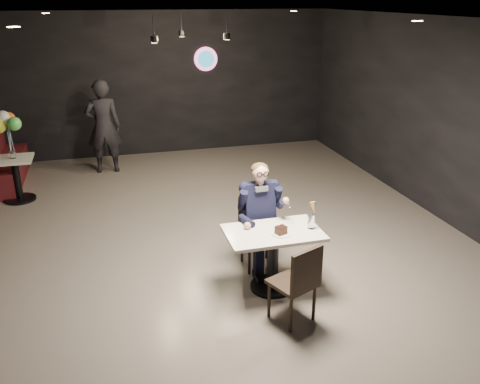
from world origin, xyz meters
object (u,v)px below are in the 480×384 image
object	(u,v)px
side_table	(17,180)
seated_man	(259,215)
booth_bench	(5,156)
passerby	(104,127)
chair_near	(292,281)
sundae_glass	(311,222)
main_table	(272,260)
chair_far	(259,234)
balloon_vase	(13,154)

from	to	relation	value
side_table	seated_man	bearing A→B (deg)	-44.98
booth_bench	passerby	size ratio (longest dim) A/B	1.13
chair_near	sundae_glass	size ratio (longest dim) A/B	5.34
chair_near	main_table	bearing A→B (deg)	67.34
side_table	sundae_glass	bearing A→B (deg)	-46.13
chair_far	balloon_vase	distance (m)	4.61
passerby	balloon_vase	bearing A→B (deg)	40.51
booth_bench	main_table	bearing A→B (deg)	-53.50
chair_near	balloon_vase	distance (m)	5.51
main_table	booth_bench	distance (m)	5.97
chair_near	booth_bench	distance (m)	6.49
side_table	balloon_vase	distance (m)	0.45
main_table	balloon_vase	bearing A→B (deg)	130.55
chair_near	seated_man	xyz separation A→B (m)	(0.00, 1.19, 0.26)
booth_bench	seated_man	bearing A→B (deg)	-50.11
main_table	chair_near	world-z (taller)	chair_near
chair_near	chair_far	bearing A→B (deg)	67.34
balloon_vase	side_table	bearing A→B (deg)	0.00
seated_man	passerby	xyz separation A→B (m)	(-1.76, 4.42, 0.19)
sundae_glass	booth_bench	bearing A→B (deg)	129.52
chair_near	booth_bench	xyz separation A→B (m)	(-3.55, 5.44, 0.05)
seated_man	sundae_glass	size ratio (longest dim) A/B	8.36
main_table	passerby	size ratio (longest dim) A/B	0.61
chair_near	booth_bench	size ratio (longest dim) A/B	0.45
booth_bench	balloon_vase	world-z (taller)	booth_bench
sundae_glass	balloon_vase	size ratio (longest dim) A/B	1.24
main_table	passerby	world-z (taller)	passerby
booth_bench	side_table	size ratio (longest dim) A/B	2.77
chair_near	passerby	xyz separation A→B (m)	(-1.76, 5.60, 0.45)
chair_far	sundae_glass	distance (m)	0.83
main_table	booth_bench	xyz separation A→B (m)	(-3.55, 4.80, 0.14)
chair_far	side_table	size ratio (longest dim) A/B	1.24
balloon_vase	passerby	world-z (taller)	passerby
chair_near	passerby	size ratio (longest dim) A/B	0.51
chair_near	balloon_vase	bearing A→B (deg)	103.57
chair_far	passerby	distance (m)	4.77
chair_far	passerby	xyz separation A→B (m)	(-1.76, 4.42, 0.45)
chair_far	chair_near	world-z (taller)	same
main_table	balloon_vase	xyz separation A→B (m)	(-3.25, 3.80, 0.44)
sundae_glass	balloon_vase	distance (m)	5.33
chair_near	seated_man	size ratio (longest dim) A/B	0.64
balloon_vase	chair_near	bearing A→B (deg)	-53.77
chair_near	balloon_vase	xyz separation A→B (m)	(-3.25, 4.44, 0.36)
seated_man	side_table	bearing A→B (deg)	135.02
booth_bench	balloon_vase	size ratio (longest dim) A/B	14.77
sundae_glass	balloon_vase	xyz separation A→B (m)	(-3.70, 3.84, -0.02)
seated_man	sundae_glass	bearing A→B (deg)	-53.20
side_table	passerby	xyz separation A→B (m)	(1.50, 1.17, 0.54)
main_table	side_table	world-z (taller)	main_table
side_table	booth_bench	bearing A→B (deg)	106.70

